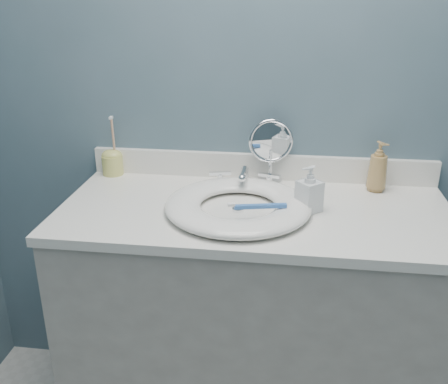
% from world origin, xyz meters
% --- Properties ---
extents(back_wall, '(2.20, 0.02, 2.40)m').
position_xyz_m(back_wall, '(0.00, 1.25, 1.20)').
color(back_wall, '#465E69').
rests_on(back_wall, ground).
extents(vanity_cabinet, '(1.20, 0.55, 0.85)m').
position_xyz_m(vanity_cabinet, '(0.00, 0.97, 0.42)').
color(vanity_cabinet, '#B3ADA4').
rests_on(vanity_cabinet, ground).
extents(countertop, '(1.22, 0.57, 0.03)m').
position_xyz_m(countertop, '(0.00, 0.97, 0.86)').
color(countertop, white).
rests_on(countertop, vanity_cabinet).
extents(backsplash, '(1.22, 0.02, 0.09)m').
position_xyz_m(backsplash, '(0.00, 1.24, 0.93)').
color(backsplash, white).
rests_on(backsplash, countertop).
extents(basin, '(0.45, 0.45, 0.04)m').
position_xyz_m(basin, '(-0.05, 0.94, 0.90)').
color(basin, white).
rests_on(basin, countertop).
extents(drain, '(0.04, 0.04, 0.01)m').
position_xyz_m(drain, '(-0.05, 0.94, 0.88)').
color(drain, silver).
rests_on(drain, countertop).
extents(faucet, '(0.25, 0.13, 0.07)m').
position_xyz_m(faucet, '(-0.05, 1.14, 0.91)').
color(faucet, silver).
rests_on(faucet, countertop).
extents(makeup_mirror, '(0.15, 0.09, 0.23)m').
position_xyz_m(makeup_mirror, '(0.03, 1.20, 1.00)').
color(makeup_mirror, silver).
rests_on(makeup_mirror, countertop).
extents(soap_bottle_amber, '(0.09, 0.09, 0.17)m').
position_xyz_m(soap_bottle_amber, '(0.39, 1.17, 0.97)').
color(soap_bottle_amber, '#AC864D').
rests_on(soap_bottle_amber, countertop).
extents(soap_bottle_clear, '(0.09, 0.09, 0.14)m').
position_xyz_m(soap_bottle_clear, '(0.16, 0.97, 0.95)').
color(soap_bottle_clear, silver).
rests_on(soap_bottle_clear, countertop).
extents(toothbrush_holder, '(0.08, 0.08, 0.22)m').
position_xyz_m(toothbrush_holder, '(-0.54, 1.21, 0.93)').
color(toothbrush_holder, '#CAC965').
rests_on(toothbrush_holder, countertop).
extents(toothbrush_lying, '(0.17, 0.05, 0.02)m').
position_xyz_m(toothbrush_lying, '(0.01, 0.89, 0.92)').
color(toothbrush_lying, '#346ABB').
rests_on(toothbrush_lying, basin).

